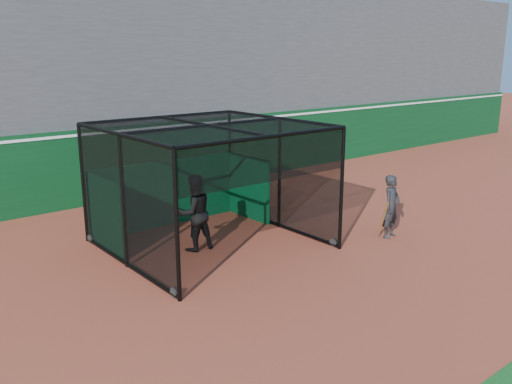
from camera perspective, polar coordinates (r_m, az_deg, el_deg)
ground at (r=12.86m, az=5.33°, el=-7.86°), size 120.00×120.00×0.00m
outfield_wall at (r=19.23m, az=-12.61°, el=3.36°), size 50.00×0.50×2.50m
grandstand at (r=22.34m, az=-17.57°, el=12.78°), size 50.00×7.85×8.95m
batting_cage at (r=13.83m, az=-4.94°, el=0.55°), size 4.84×4.76×3.12m
batter at (r=13.68m, az=-6.50°, el=-2.18°), size 1.00×0.81×1.95m
on_deck_player at (r=15.01m, az=14.05°, el=-1.50°), size 0.69×0.53×1.72m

